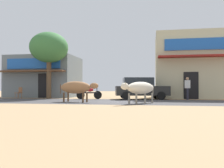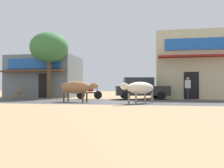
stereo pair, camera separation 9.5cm
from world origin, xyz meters
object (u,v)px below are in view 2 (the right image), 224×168
object	(u,v)px
cow_far_dark	(140,88)
parked_hatchback_car	(141,88)
pedestrian_by_shop	(188,86)
cafe_chair_near_tree	(20,92)
cow_near_brown	(76,88)
parked_motorcycle	(90,93)
roadside_tree	(49,48)

from	to	relation	value
cow_far_dark	parked_hatchback_car	bearing A→B (deg)	92.60
pedestrian_by_shop	cafe_chair_near_tree	xyz separation A→B (m)	(-13.54, -0.04, -0.47)
cow_near_brown	cow_far_dark	distance (m)	4.03
parked_motorcycle	cow_near_brown	world-z (taller)	cow_near_brown
parked_motorcycle	cafe_chair_near_tree	bearing A→B (deg)	176.06
parked_hatchback_car	cow_near_brown	xyz separation A→B (m)	(-3.75, -4.04, 0.05)
roadside_tree	cafe_chair_near_tree	bearing A→B (deg)	-174.99
roadside_tree	cafe_chair_near_tree	distance (m)	4.45
parked_hatchback_car	cow_near_brown	world-z (taller)	parked_hatchback_car
parked_motorcycle	pedestrian_by_shop	world-z (taller)	pedestrian_by_shop
roadside_tree	parked_motorcycle	bearing A→B (deg)	-10.06
parked_hatchback_car	cow_near_brown	bearing A→B (deg)	-132.84
roadside_tree	cow_near_brown	bearing A→B (deg)	-48.39
cow_far_dark	cafe_chair_near_tree	world-z (taller)	cow_far_dark
pedestrian_by_shop	cafe_chair_near_tree	size ratio (longest dim) A/B	1.81
cow_far_dark	pedestrian_by_shop	xyz separation A→B (m)	(3.23, 4.83, 0.11)
pedestrian_by_shop	cow_near_brown	bearing A→B (deg)	-150.23
cow_near_brown	cow_far_dark	xyz separation A→B (m)	(3.96, -0.72, -0.03)
roadside_tree	parked_hatchback_car	xyz separation A→B (m)	(7.56, -0.25, -3.32)
roadside_tree	parked_motorcycle	xyz separation A→B (m)	(3.66, -0.65, -3.69)
parked_motorcycle	cafe_chair_near_tree	world-z (taller)	parked_motorcycle
parked_motorcycle	cow_near_brown	size ratio (longest dim) A/B	0.71
parked_hatchback_car	cow_near_brown	distance (m)	5.51
parked_hatchback_car	parked_motorcycle	xyz separation A→B (m)	(-3.90, -0.40, -0.37)
parked_motorcycle	cow_far_dark	world-z (taller)	cow_far_dark
parked_motorcycle	cow_far_dark	size ratio (longest dim) A/B	0.74
parked_hatchback_car	pedestrian_by_shop	xyz separation A→B (m)	(3.44, 0.07, 0.14)
parked_motorcycle	cow_near_brown	xyz separation A→B (m)	(0.15, -3.64, 0.42)
roadside_tree	cow_near_brown	world-z (taller)	roadside_tree
roadside_tree	parked_hatchback_car	size ratio (longest dim) A/B	1.29
roadside_tree	parked_hatchback_car	distance (m)	8.26
parked_hatchback_car	cow_far_dark	distance (m)	4.77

